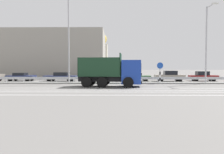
{
  "coord_description": "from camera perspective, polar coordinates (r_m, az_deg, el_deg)",
  "views": [
    {
      "loc": [
        -0.09,
        -23.53,
        1.95
      ],
      "look_at": [
        -0.39,
        0.75,
        0.89
      ],
      "focal_mm": 35.0,
      "sensor_mm": 36.0,
      "label": 1
    }
  ],
  "objects": [
    {
      "name": "ground_plane",
      "position": [
        23.61,
        0.93,
        -2.24
      ],
      "size": [
        320.0,
        320.0,
        0.0
      ],
      "primitive_type": "plane",
      "color": "#605E5B"
    },
    {
      "name": "lane_strip_0",
      "position": [
        20.61,
        -0.74,
        -2.92
      ],
      "size": [
        61.67,
        0.16,
        0.01
      ],
      "primitive_type": "cube",
      "color": "silver",
      "rests_on": "ground_plane"
    },
    {
      "name": "lane_strip_1",
      "position": [
        18.77,
        -0.88,
        -3.45
      ],
      "size": [
        61.67,
        0.16,
        0.01
      ],
      "primitive_type": "cube",
      "color": "silver",
      "rests_on": "ground_plane"
    },
    {
      "name": "lane_strip_2",
      "position": [
        17.4,
        -1.01,
        -3.92
      ],
      "size": [
        61.67,
        0.16,
        0.01
      ],
      "primitive_type": "cube",
      "color": "silver",
      "rests_on": "ground_plane"
    },
    {
      "name": "lane_strip_3",
      "position": [
        15.42,
        -1.23,
        -4.75
      ],
      "size": [
        61.67,
        0.16,
        0.01
      ],
      "primitive_type": "cube",
      "color": "silver",
      "rests_on": "ground_plane"
    },
    {
      "name": "median_island",
      "position": [
        26.33,
        0.91,
        -1.55
      ],
      "size": [
        33.92,
        1.1,
        0.18
      ],
      "primitive_type": "cube",
      "color": "gray",
      "rests_on": "ground_plane"
    },
    {
      "name": "median_guardrail",
      "position": [
        27.23,
        0.9,
        -0.4
      ],
      "size": [
        61.67,
        0.09,
        0.78
      ],
      "color": "#9EA0A5",
      "rests_on": "ground_plane"
    },
    {
      "name": "dump_truck",
      "position": [
        22.25,
        1.67,
        0.9
      ],
      "size": [
        6.52,
        3.14,
        3.37
      ],
      "rotation": [
        0.0,
        0.0,
        -1.65
      ],
      "color": "#19389E",
      "rests_on": "ground_plane"
    },
    {
      "name": "median_road_sign",
      "position": [
        26.83,
        12.43,
        1.24
      ],
      "size": [
        0.8,
        0.16,
        2.59
      ],
      "color": "white",
      "rests_on": "ground_plane"
    },
    {
      "name": "street_lamp_1",
      "position": [
        26.9,
        -11.28,
        10.86
      ],
      "size": [
        0.71,
        1.98,
        10.83
      ],
      "color": "#ADADB2",
      "rests_on": "ground_plane"
    },
    {
      "name": "street_lamp_2",
      "position": [
        28.54,
        23.55,
        8.59
      ],
      "size": [
        0.7,
        2.29,
        9.17
      ],
      "color": "#ADADB2",
      "rests_on": "ground_plane"
    },
    {
      "name": "parked_car_2",
      "position": [
        34.29,
        -22.66,
        0.1
      ],
      "size": [
        3.94,
        2.15,
        1.19
      ],
      "rotation": [
        0.0,
        0.0,
        -1.54
      ],
      "color": "navy",
      "rests_on": "ground_plane"
    },
    {
      "name": "parked_car_3",
      "position": [
        32.05,
        -13.15,
        0.12
      ],
      "size": [
        4.82,
        2.13,
        1.27
      ],
      "rotation": [
        0.0,
        0.0,
        1.48
      ],
      "color": "navy",
      "rests_on": "ground_plane"
    },
    {
      "name": "parked_car_4",
      "position": [
        31.52,
        -2.6,
        0.2
      ],
      "size": [
        4.47,
        2.04,
        1.36
      ],
      "rotation": [
        0.0,
        0.0,
        -1.54
      ],
      "color": "black",
      "rests_on": "ground_plane"
    },
    {
      "name": "parked_car_5",
      "position": [
        31.64,
        6.26,
        0.09
      ],
      "size": [
        4.13,
        1.92,
        1.19
      ],
      "rotation": [
        0.0,
        0.0,
        -1.58
      ],
      "color": "#335B33",
      "rests_on": "ground_plane"
    },
    {
      "name": "parked_car_6",
      "position": [
        31.79,
        14.8,
        0.24
      ],
      "size": [
        4.16,
        2.06,
        1.5
      ],
      "rotation": [
        0.0,
        0.0,
        1.52
      ],
      "color": "gray",
      "rests_on": "ground_plane"
    },
    {
      "name": "parked_car_7",
      "position": [
        34.11,
        22.64,
        0.21
      ],
      "size": [
        3.96,
        2.02,
        1.41
      ],
      "rotation": [
        0.0,
        0.0,
        -1.64
      ],
      "color": "maroon",
      "rests_on": "ground_plane"
    },
    {
      "name": "background_building_0",
      "position": [
        46.38,
        -14.13,
        5.68
      ],
      "size": [
        19.34,
        11.08,
        9.17
      ],
      "primitive_type": "cube",
      "color": "gray",
      "rests_on": "ground_plane"
    },
    {
      "name": "church_tower",
      "position": [
        56.17,
        -3.02,
        5.84
      ],
      "size": [
        3.6,
        3.6,
        11.63
      ],
      "color": "silver",
      "rests_on": "ground_plane"
    }
  ]
}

